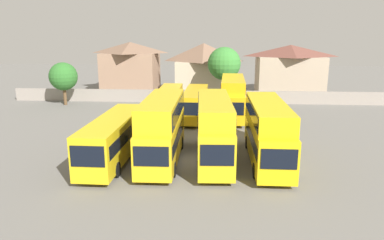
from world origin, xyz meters
name	(u,v)px	position (x,y,z in m)	size (l,w,h in m)	color
ground	(200,112)	(0.00, 18.00, 0.00)	(140.00, 140.00, 0.00)	slate
depot_boundary_wall	(203,97)	(0.00, 24.48, 0.90)	(56.00, 0.50, 1.80)	gray
bus_1	(114,136)	(-5.92, -0.16, 1.95)	(2.68, 11.41, 3.42)	yellow
bus_2	(162,126)	(-2.09, -0.13, 2.80)	(2.80, 10.22, 4.97)	yellow
bus_3	(214,126)	(1.92, 0.35, 2.76)	(2.98, 10.84, 4.91)	gold
bus_4	(267,129)	(6.02, 0.26, 2.65)	(2.69, 10.87, 4.69)	yellow
bus_5	(169,102)	(-3.53, 14.44, 1.98)	(2.69, 10.22, 3.47)	yellow
bus_6	(196,102)	(-0.42, 14.61, 1.92)	(2.65, 10.67, 3.36)	gold
bus_7	(233,96)	(3.92, 14.96, 2.70)	(2.92, 10.17, 4.78)	#EDB213
house_terrace_left	(131,67)	(-12.79, 34.19, 4.28)	(9.37, 8.38, 8.41)	#9E7A60
house_terrace_centre	(204,68)	(-0.27, 33.88, 4.22)	(9.42, 7.32, 8.25)	#C6B293
house_terrace_right	(290,69)	(13.90, 33.39, 4.08)	(11.06, 7.31, 8.01)	tan
tree_left_of_lot	(224,64)	(3.06, 26.98, 5.43)	(4.89, 4.89, 7.89)	brown
tree_behind_wall	(63,77)	(-19.23, 21.48, 3.98)	(3.88, 3.88, 5.94)	brown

